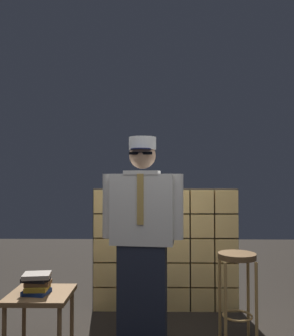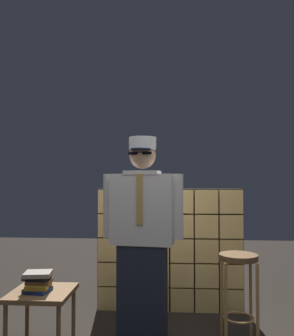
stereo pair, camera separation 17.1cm
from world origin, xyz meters
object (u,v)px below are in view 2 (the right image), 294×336
Objects in this scene: standing_person at (142,236)px; bar_stool at (239,277)px; side_table at (42,298)px; book_stack at (38,282)px.

standing_person reaches higher than bar_stool.
bar_stool reaches higher than side_table.
book_stack is at bearing -173.10° from bar_stool.
standing_person is 3.53× the size of side_table.
bar_stool is 3.17× the size of book_stack.
book_stack is at bearing -162.93° from standing_person.
book_stack is (-0.89, -0.16, -0.38)m from standing_person.
book_stack is (-1.74, -0.21, -0.01)m from bar_stool.
standing_person is 2.31× the size of bar_stool.
standing_person is 0.93m from bar_stool.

